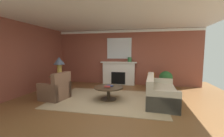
{
  "coord_description": "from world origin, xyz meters",
  "views": [
    {
      "loc": [
        1.07,
        -4.67,
        1.63
      ],
      "look_at": [
        -0.17,
        1.0,
        1.0
      ],
      "focal_mm": 24.0,
      "sensor_mm": 36.0,
      "label": 1
    }
  ],
  "objects_px": {
    "fireplace": "(119,74)",
    "mantel_mirror": "(119,48)",
    "vase_tall_corner": "(151,80)",
    "coffee_table": "(108,90)",
    "table_lamp": "(59,63)",
    "side_table": "(60,83)",
    "potted_plant": "(166,79)",
    "vase_mantel_right": "(130,60)",
    "sofa": "(160,93)",
    "armchair_near_window": "(56,91)"
  },
  "relations": [
    {
      "from": "coffee_table",
      "to": "vase_tall_corner",
      "type": "height_order",
      "value": "vase_tall_corner"
    },
    {
      "from": "fireplace",
      "to": "vase_tall_corner",
      "type": "bearing_deg",
      "value": -10.76
    },
    {
      "from": "coffee_table",
      "to": "potted_plant",
      "type": "xyz_separation_m",
      "value": [
        2.1,
        1.77,
        0.16
      ]
    },
    {
      "from": "sofa",
      "to": "mantel_mirror",
      "type": "bearing_deg",
      "value": 125.93
    },
    {
      "from": "fireplace",
      "to": "mantel_mirror",
      "type": "bearing_deg",
      "value": 90.0
    },
    {
      "from": "coffee_table",
      "to": "potted_plant",
      "type": "height_order",
      "value": "potted_plant"
    },
    {
      "from": "fireplace",
      "to": "vase_mantel_right",
      "type": "xyz_separation_m",
      "value": [
        0.55,
        -0.05,
        0.73
      ]
    },
    {
      "from": "armchair_near_window",
      "to": "sofa",
      "type": "bearing_deg",
      "value": 8.17
    },
    {
      "from": "potted_plant",
      "to": "armchair_near_window",
      "type": "bearing_deg",
      "value": -151.47
    },
    {
      "from": "side_table",
      "to": "table_lamp",
      "type": "bearing_deg",
      "value": 14.04
    },
    {
      "from": "table_lamp",
      "to": "potted_plant",
      "type": "bearing_deg",
      "value": 17.18
    },
    {
      "from": "armchair_near_window",
      "to": "coffee_table",
      "type": "relative_size",
      "value": 0.95
    },
    {
      "from": "coffee_table",
      "to": "side_table",
      "type": "relative_size",
      "value": 1.43
    },
    {
      "from": "mantel_mirror",
      "to": "coffee_table",
      "type": "relative_size",
      "value": 1.24
    },
    {
      "from": "side_table",
      "to": "vase_tall_corner",
      "type": "relative_size",
      "value": 1.05
    },
    {
      "from": "fireplace",
      "to": "side_table",
      "type": "relative_size",
      "value": 2.57
    },
    {
      "from": "fireplace",
      "to": "table_lamp",
      "type": "relative_size",
      "value": 2.4
    },
    {
      "from": "sofa",
      "to": "vase_tall_corner",
      "type": "height_order",
      "value": "sofa"
    },
    {
      "from": "fireplace",
      "to": "potted_plant",
      "type": "bearing_deg",
      "value": -18.25
    },
    {
      "from": "coffee_table",
      "to": "table_lamp",
      "type": "bearing_deg",
      "value": 167.82
    },
    {
      "from": "fireplace",
      "to": "armchair_near_window",
      "type": "bearing_deg",
      "value": -121.38
    },
    {
      "from": "fireplace",
      "to": "table_lamp",
      "type": "distance_m",
      "value": 2.97
    },
    {
      "from": "vase_tall_corner",
      "to": "mantel_mirror",
      "type": "bearing_deg",
      "value": 165.07
    },
    {
      "from": "fireplace",
      "to": "coffee_table",
      "type": "xyz_separation_m",
      "value": [
        0.08,
        -2.49,
        -0.22
      ]
    },
    {
      "from": "sofa",
      "to": "vase_tall_corner",
      "type": "xyz_separation_m",
      "value": [
        -0.21,
        2.04,
        0.04
      ]
    },
    {
      "from": "armchair_near_window",
      "to": "vase_mantel_right",
      "type": "relative_size",
      "value": 4.11
    },
    {
      "from": "vase_tall_corner",
      "to": "potted_plant",
      "type": "bearing_deg",
      "value": -34.86
    },
    {
      "from": "fireplace",
      "to": "vase_mantel_right",
      "type": "relative_size",
      "value": 7.79
    },
    {
      "from": "mantel_mirror",
      "to": "side_table",
      "type": "height_order",
      "value": "mantel_mirror"
    },
    {
      "from": "side_table",
      "to": "vase_tall_corner",
      "type": "distance_m",
      "value": 4.03
    },
    {
      "from": "mantel_mirror",
      "to": "vase_mantel_right",
      "type": "distance_m",
      "value": 0.8
    },
    {
      "from": "side_table",
      "to": "vase_tall_corner",
      "type": "height_order",
      "value": "side_table"
    },
    {
      "from": "fireplace",
      "to": "sofa",
      "type": "xyz_separation_m",
      "value": [
        1.78,
        -2.34,
        -0.25
      ]
    },
    {
      "from": "side_table",
      "to": "potted_plant",
      "type": "relative_size",
      "value": 0.84
    },
    {
      "from": "armchair_near_window",
      "to": "side_table",
      "type": "xyz_separation_m",
      "value": [
        -0.33,
        0.82,
        0.09
      ]
    },
    {
      "from": "coffee_table",
      "to": "table_lamp",
      "type": "distance_m",
      "value": 2.36
    },
    {
      "from": "fireplace",
      "to": "table_lamp",
      "type": "bearing_deg",
      "value": -135.48
    },
    {
      "from": "table_lamp",
      "to": "fireplace",
      "type": "bearing_deg",
      "value": 44.52
    },
    {
      "from": "sofa",
      "to": "armchair_near_window",
      "type": "height_order",
      "value": "armchair_near_window"
    },
    {
      "from": "armchair_near_window",
      "to": "coffee_table",
      "type": "distance_m",
      "value": 1.84
    },
    {
      "from": "sofa",
      "to": "coffee_table",
      "type": "relative_size",
      "value": 2.15
    },
    {
      "from": "armchair_near_window",
      "to": "fireplace",
      "type": "bearing_deg",
      "value": 58.62
    },
    {
      "from": "mantel_mirror",
      "to": "table_lamp",
      "type": "distance_m",
      "value": 3.04
    },
    {
      "from": "fireplace",
      "to": "vase_mantel_right",
      "type": "bearing_deg",
      "value": -5.13
    },
    {
      "from": "sofa",
      "to": "vase_mantel_right",
      "type": "relative_size",
      "value": 9.29
    },
    {
      "from": "vase_tall_corner",
      "to": "potted_plant",
      "type": "xyz_separation_m",
      "value": [
        0.6,
        -0.42,
        0.16
      ]
    },
    {
      "from": "vase_mantel_right",
      "to": "table_lamp",
      "type": "bearing_deg",
      "value": -142.86
    },
    {
      "from": "armchair_near_window",
      "to": "vase_tall_corner",
      "type": "relative_size",
      "value": 1.43
    },
    {
      "from": "fireplace",
      "to": "potted_plant",
      "type": "distance_m",
      "value": 2.29
    },
    {
      "from": "table_lamp",
      "to": "vase_tall_corner",
      "type": "xyz_separation_m",
      "value": [
        3.64,
        1.73,
        -0.89
      ]
    }
  ]
}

